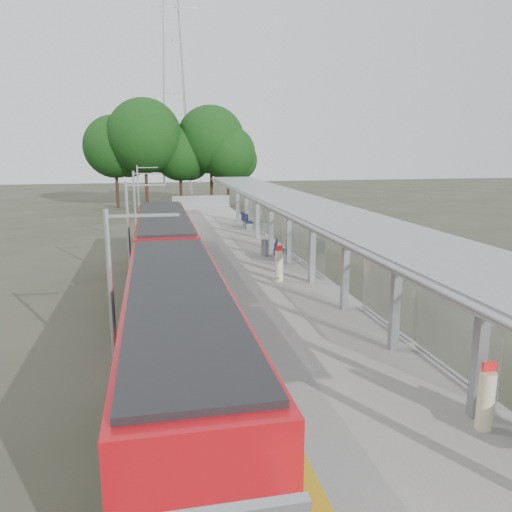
{
  "coord_description": "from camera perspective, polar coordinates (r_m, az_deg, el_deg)",
  "views": [
    {
      "loc": [
        -5.05,
        -7.2,
        7.04
      ],
      "look_at": [
        -0.57,
        14.22,
        2.3
      ],
      "focal_mm": 35.0,
      "sensor_mm": 36.0,
      "label": 1
    }
  ],
  "objects": [
    {
      "name": "end_fence",
      "position": [
        52.67,
        -6.3,
        6.23
      ],
      "size": [
        6.0,
        0.1,
        1.2
      ],
      "primitive_type": "cube",
      "color": "#9EA0A5",
      "rests_on": "platform"
    },
    {
      "name": "info_pillar_far",
      "position": [
        23.04,
        2.64,
        -1.12
      ],
      "size": [
        0.38,
        0.38,
        1.68
      ],
      "rotation": [
        0.0,
        0.0,
        0.32
      ],
      "color": "beige",
      "rests_on": "platform"
    },
    {
      "name": "train",
      "position": [
        20.17,
        -9.9,
        -2.28
      ],
      "size": [
        2.74,
        27.6,
        3.62
      ],
      "color": "black",
      "rests_on": "ground"
    },
    {
      "name": "litter_bin",
      "position": [
        28.45,
        1.05,
        0.96
      ],
      "size": [
        0.63,
        0.63,
        0.97
      ],
      "primitive_type": "cylinder",
      "rotation": [
        0.0,
        0.0,
        -0.43
      ],
      "color": "#9EA0A5",
      "rests_on": "platform"
    },
    {
      "name": "canopy",
      "position": [
        24.48,
        4.06,
        5.53
      ],
      "size": [
        3.27,
        38.0,
        3.66
      ],
      "color": "#9EA0A5",
      "rests_on": "platform"
    },
    {
      "name": "tactile_strip",
      "position": [
        27.97,
        -6.42,
        -0.3
      ],
      "size": [
        0.6,
        50.0,
        0.02
      ],
      "primitive_type": "cube",
      "color": "gold",
      "rests_on": "platform"
    },
    {
      "name": "bench_mid",
      "position": [
        27.27,
        2.53,
        0.65
      ],
      "size": [
        0.99,
        1.67,
        1.09
      ],
      "rotation": [
        0.0,
        0.0,
        -0.33
      ],
      "color": "#0D1844",
      "rests_on": "platform"
    },
    {
      "name": "trackbed",
      "position": [
        28.07,
        -10.34,
        -2.25
      ],
      "size": [
        3.0,
        70.0,
        0.24
      ],
      "primitive_type": "cube",
      "color": "#59544C",
      "rests_on": "ground"
    },
    {
      "name": "info_pillar_near",
      "position": [
        12.32,
        24.78,
        -14.74
      ],
      "size": [
        0.36,
        0.36,
        1.59
      ],
      "rotation": [
        0.0,
        0.0,
        -0.04
      ],
      "color": "beige",
      "rests_on": "platform"
    },
    {
      "name": "platform",
      "position": [
        28.43,
        -1.27,
        -1.08
      ],
      "size": [
        6.0,
        50.0,
        1.0
      ],
      "primitive_type": "cube",
      "color": "gray",
      "rests_on": "ground"
    },
    {
      "name": "catenary_masts",
      "position": [
        26.55,
        -14.21,
        2.9
      ],
      "size": [
        2.08,
        48.16,
        5.4
      ],
      "color": "#9EA0A5",
      "rests_on": "ground"
    },
    {
      "name": "pylon",
      "position": [
        81.19,
        -9.44,
        20.54
      ],
      "size": [
        8.0,
        4.0,
        38.0
      ],
      "primitive_type": null,
      "color": "#9EA0A5",
      "rests_on": "ground"
    },
    {
      "name": "tree_cluster",
      "position": [
        61.07,
        -9.56,
        12.56
      ],
      "size": [
        20.09,
        9.75,
        12.7
      ],
      "color": "#382316",
      "rests_on": "ground"
    },
    {
      "name": "bench_far",
      "position": [
        38.44,
        -1.13,
        4.11
      ],
      "size": [
        0.7,
        1.76,
        1.17
      ],
      "rotation": [
        0.0,
        0.0,
        0.1
      ],
      "color": "#0D1844",
      "rests_on": "platform"
    }
  ]
}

